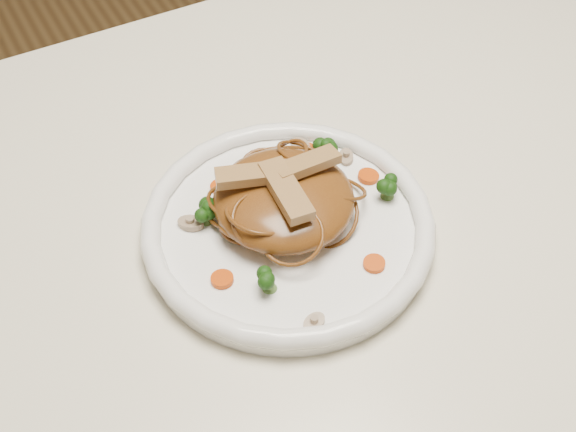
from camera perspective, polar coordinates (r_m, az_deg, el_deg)
name	(u,v)px	position (r m, az deg, el deg)	size (l,w,h in m)	color
table	(352,249)	(0.88, 4.79, -2.45)	(1.20, 0.80, 0.75)	beige
plate	(288,231)	(0.75, 0.00, -1.12)	(0.28, 0.28, 0.02)	white
noodle_mound	(284,199)	(0.74, -0.31, 1.29)	(0.14, 0.14, 0.04)	brown
chicken_a	(307,164)	(0.73, 1.41, 3.90)	(0.07, 0.02, 0.01)	tan
chicken_b	(253,175)	(0.72, -2.65, 3.09)	(0.07, 0.02, 0.01)	tan
chicken_c	(286,190)	(0.70, -0.15, 1.93)	(0.08, 0.02, 0.01)	tan
broccoli_0	(325,146)	(0.80, 2.81, 5.22)	(0.02, 0.02, 0.03)	#19430E
broccoli_1	(205,209)	(0.74, -6.22, 0.50)	(0.03, 0.03, 0.03)	#19430E
broccoli_2	(269,279)	(0.69, -1.39, -4.75)	(0.02, 0.02, 0.03)	#19430E
broccoli_3	(388,187)	(0.77, 7.49, 2.18)	(0.02, 0.02, 0.03)	#19430E
carrot_0	(305,150)	(0.82, 1.31, 4.97)	(0.02, 0.02, 0.01)	#D64E07
carrot_1	(222,279)	(0.70, -4.93, -4.71)	(0.02, 0.02, 0.01)	#D64E07
carrot_2	(368,176)	(0.79, 6.02, 2.96)	(0.02, 0.02, 0.01)	#D64E07
carrot_3	(221,186)	(0.78, -5.02, 2.23)	(0.02, 0.02, 0.01)	#D64E07
carrot_4	(374,264)	(0.72, 6.44, -3.55)	(0.02, 0.02, 0.01)	#D64E07
mushroom_0	(314,323)	(0.67, 1.96, -7.95)	(0.02, 0.02, 0.01)	tan
mushroom_1	(346,157)	(0.81, 4.35, 4.38)	(0.02, 0.02, 0.01)	tan
mushroom_2	(191,223)	(0.75, -7.27, -0.54)	(0.03, 0.03, 0.01)	tan
mushroom_3	(300,145)	(0.82, 0.93, 5.31)	(0.02, 0.02, 0.01)	tan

